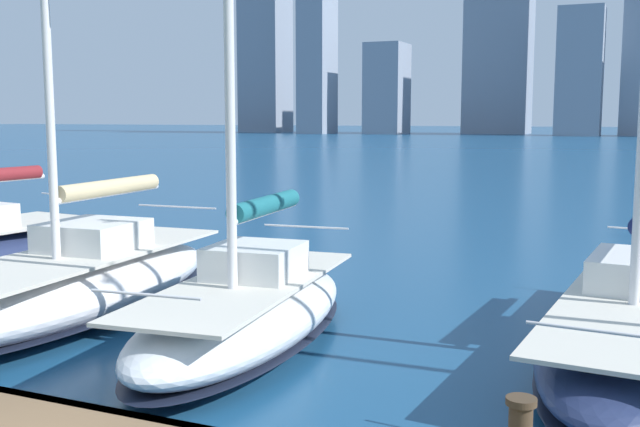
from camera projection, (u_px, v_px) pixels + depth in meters
The scene contains 4 objects.
city_skyline at pixel (581, 42), 153.26m from camera, with size 173.81×25.84×47.35m.
sailboat_navy at pixel (637, 319), 12.08m from camera, with size 3.33×9.43×9.37m.
sailboat_teal at pixel (247, 308), 12.47m from camera, with size 3.02×6.97×10.04m.
sailboat_tan at pixel (80, 281), 14.36m from camera, with size 3.18×8.16×9.69m.
Camera 1 is at (-5.37, 5.04, 3.83)m, focal length 42.00 mm.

